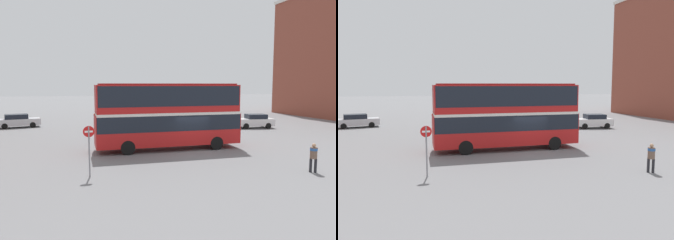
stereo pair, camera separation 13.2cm
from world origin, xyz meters
TOP-DOWN VIEW (x-y plane):
  - ground_plane at (0.00, 0.00)m, footprint 240.00×240.00m
  - double_decker_bus at (-1.44, 1.09)m, footprint 10.66×2.84m
  - pedestrian_foreground at (4.23, -7.45)m, footprint 0.56×0.56m
  - parked_car_kerb_near at (-13.79, 17.85)m, footprint 4.80×2.61m
  - parked_car_kerb_far at (11.28, 9.62)m, footprint 4.31×2.38m
  - no_entry_sign at (-7.52, -4.70)m, footprint 0.58×0.08m

SIDE VIEW (x-z plane):
  - ground_plane at x=0.00m, z-range 0.00..0.00m
  - parked_car_kerb_near at x=-13.79m, z-range 0.01..1.51m
  - parked_car_kerb_far at x=11.28m, z-range 0.01..1.55m
  - pedestrian_foreground at x=4.23m, z-range 0.18..1.80m
  - no_entry_sign at x=-7.52m, z-range 0.43..3.11m
  - double_decker_bus at x=-1.44m, z-range 0.34..5.22m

